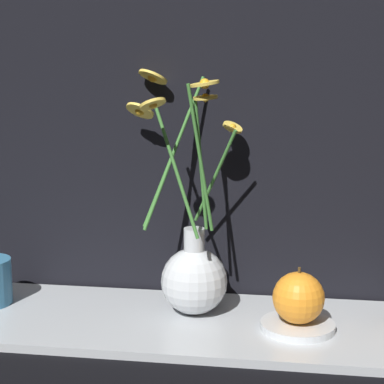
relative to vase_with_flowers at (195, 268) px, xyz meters
name	(u,v)px	position (x,y,z in m)	size (l,w,h in m)	color
ground_plane	(191,327)	(0.00, -0.03, -0.08)	(6.00, 6.00, 0.00)	black
shelf	(191,324)	(0.00, -0.03, -0.08)	(0.84, 0.24, 0.01)	#B2B7BC
vase_with_flowers	(195,268)	(0.00, 0.00, 0.00)	(0.19, 0.20, 0.36)	silver
saucer_plate	(298,326)	(0.15, -0.04, -0.06)	(0.11, 0.11, 0.01)	silver
orange_fruit	(298,298)	(0.15, -0.04, -0.02)	(0.07, 0.07, 0.08)	orange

